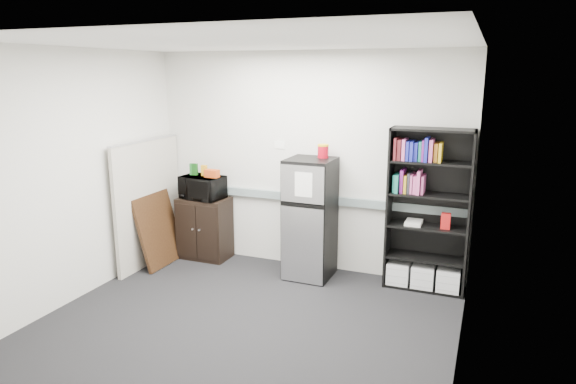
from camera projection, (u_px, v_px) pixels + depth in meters
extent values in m
plane|color=black|center=(245.00, 324.00, 5.10)|extent=(4.00, 4.00, 0.00)
cube|color=silver|center=(306.00, 162.00, 6.37)|extent=(4.00, 0.02, 2.70)
cube|color=silver|center=(468.00, 213.00, 4.07)|extent=(0.02, 3.50, 2.70)
cube|color=silver|center=(76.00, 176.00, 5.51)|extent=(0.02, 3.50, 2.70)
cube|color=white|center=(239.00, 42.00, 4.48)|extent=(4.00, 3.50, 0.02)
cube|color=gray|center=(305.00, 198.00, 6.45)|extent=(3.92, 0.05, 0.10)
cube|color=white|center=(280.00, 145.00, 6.45)|extent=(0.14, 0.00, 0.10)
cube|color=black|center=(389.00, 207.00, 5.91)|extent=(0.02, 0.34, 1.85)
cube|color=black|center=(469.00, 215.00, 5.59)|extent=(0.02, 0.34, 1.85)
cube|color=black|center=(430.00, 207.00, 5.89)|extent=(0.90, 0.02, 1.85)
cube|color=black|center=(433.00, 130.00, 5.54)|extent=(0.90, 0.34, 0.02)
cube|color=black|center=(423.00, 286.00, 5.96)|extent=(0.85, 0.32, 0.03)
cube|color=black|center=(425.00, 258.00, 5.88)|extent=(0.85, 0.32, 0.03)
cube|color=black|center=(427.00, 227.00, 5.79)|extent=(0.85, 0.32, 0.02)
cube|color=black|center=(429.00, 195.00, 5.71)|extent=(0.85, 0.32, 0.02)
cube|color=black|center=(431.00, 162.00, 5.62)|extent=(0.85, 0.32, 0.02)
cube|color=silver|center=(399.00, 272.00, 6.02)|extent=(0.25, 0.30, 0.25)
cube|color=silver|center=(423.00, 275.00, 5.92)|extent=(0.25, 0.30, 0.25)
cube|color=silver|center=(449.00, 279.00, 5.82)|extent=(0.25, 0.30, 0.25)
cube|color=#A9A396|center=(149.00, 203.00, 6.58)|extent=(0.05, 1.30, 1.60)
cube|color=#B2B2B7|center=(145.00, 140.00, 6.39)|extent=(0.06, 1.30, 0.02)
cube|color=black|center=(205.00, 228.00, 6.85)|extent=(0.66, 0.41, 0.82)
cube|color=black|center=(186.00, 231.00, 6.72)|extent=(0.30, 0.01, 0.72)
cube|color=black|center=(207.00, 234.00, 6.60)|extent=(0.30, 0.01, 0.72)
cylinder|color=#B2B2B7|center=(192.00, 229.00, 6.66)|extent=(0.02, 0.02, 0.02)
cylinder|color=#B2B2B7|center=(199.00, 230.00, 6.62)|extent=(0.02, 0.02, 0.02)
imported|color=black|center=(202.00, 187.00, 6.70)|extent=(0.58, 0.42, 0.30)
cube|color=#1A5E23|center=(193.00, 169.00, 6.74)|extent=(0.08, 0.07, 0.15)
cube|color=#0D3D0E|center=(195.00, 169.00, 6.73)|extent=(0.08, 0.07, 0.15)
cube|color=orange|center=(204.00, 171.00, 6.68)|extent=(0.07, 0.06, 0.14)
cube|color=#BE4113|center=(212.00, 173.00, 6.59)|extent=(0.18, 0.11, 0.10)
cube|color=black|center=(310.00, 219.00, 6.17)|extent=(0.55, 0.55, 1.43)
cube|color=#AEAEB3|center=(302.00, 184.00, 5.80)|extent=(0.52, 0.03, 0.43)
cube|color=#AEAEB3|center=(302.00, 246.00, 5.97)|extent=(0.52, 0.03, 0.92)
cube|color=black|center=(302.00, 205.00, 5.84)|extent=(0.52, 0.01, 0.03)
cube|color=white|center=(303.00, 185.00, 5.78)|extent=(0.21, 0.01, 0.28)
cube|color=black|center=(311.00, 160.00, 6.00)|extent=(0.55, 0.55, 0.02)
cylinder|color=#A00717|center=(323.00, 151.00, 6.05)|extent=(0.13, 0.13, 0.16)
cylinder|color=gold|center=(323.00, 144.00, 6.03)|extent=(0.13, 0.13, 0.02)
cube|color=black|center=(158.00, 229.00, 6.60)|extent=(0.27, 0.73, 0.92)
cube|color=silver|center=(160.00, 229.00, 6.60)|extent=(0.20, 0.62, 0.78)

